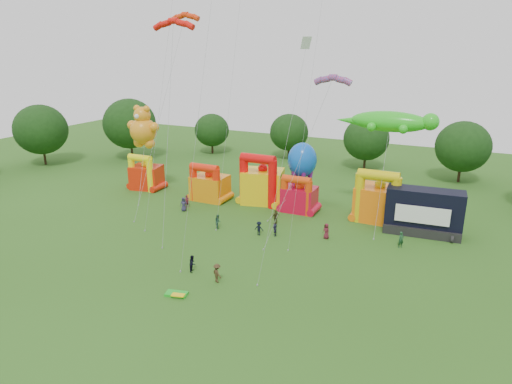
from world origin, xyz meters
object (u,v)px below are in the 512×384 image
at_px(bouncy_castle_0, 146,175).
at_px(bouncy_castle_2, 262,184).
at_px(octopus_kite, 295,178).
at_px(spectator_0, 184,204).
at_px(teddy_bear_kite, 142,157).
at_px(spectator_4, 276,217).
at_px(gecko_kite, 386,151).
at_px(stage_trailer, 424,212).

distance_m(bouncy_castle_0, bouncy_castle_2, 19.66).
bearing_deg(octopus_kite, spectator_0, -151.67).
xyz_separation_m(teddy_bear_kite, spectator_4, (22.69, -2.32, -5.08)).
xyz_separation_m(teddy_bear_kite, octopus_kite, (22.86, 4.04, -1.48)).
height_order(gecko_kite, spectator_4, gecko_kite).
bearing_deg(teddy_bear_kite, spectator_0, -19.33).
xyz_separation_m(bouncy_castle_0, octopus_kite, (24.88, 1.14, 2.37)).
bearing_deg(stage_trailer, spectator_0, -169.01).
distance_m(bouncy_castle_2, spectator_0, 11.55).
bearing_deg(gecko_kite, octopus_kite, -176.64).
xyz_separation_m(stage_trailer, teddy_bear_kite, (-39.91, -2.68, 3.37)).
relative_size(teddy_bear_kite, gecko_kite, 0.96).
distance_m(bouncy_castle_2, octopus_kite, 5.62).
height_order(spectator_0, spectator_4, spectator_0).
relative_size(teddy_bear_kite, spectator_0, 6.85).
distance_m(teddy_bear_kite, octopus_kite, 23.26).
distance_m(bouncy_castle_0, teddy_bear_kite, 5.23).
bearing_deg(bouncy_castle_0, spectator_0, -28.58).
relative_size(spectator_0, spectator_4, 1.00).
height_order(bouncy_castle_2, spectator_4, bouncy_castle_2).
bearing_deg(octopus_kite, gecko_kite, 3.36).
distance_m(bouncy_castle_2, spectator_4, 8.83).
height_order(stage_trailer, spectator_4, stage_trailer).
xyz_separation_m(bouncy_castle_0, teddy_bear_kite, (2.03, -2.91, 3.85)).
relative_size(bouncy_castle_0, spectator_0, 2.94).
distance_m(bouncy_castle_2, gecko_kite, 18.13).
xyz_separation_m(bouncy_castle_2, octopus_kite, (5.31, -0.57, 1.75)).
xyz_separation_m(bouncy_castle_2, gecko_kite, (16.95, 0.11, 6.43)).
bearing_deg(spectator_0, gecko_kite, -6.26).
bearing_deg(spectator_4, spectator_0, -53.96).
height_order(teddy_bear_kite, octopus_kite, teddy_bear_kite).
bearing_deg(spectator_4, stage_trailer, 138.24).
height_order(bouncy_castle_0, stage_trailer, bouncy_castle_0).
height_order(bouncy_castle_2, spectator_0, bouncy_castle_2).
distance_m(spectator_0, spectator_4, 13.42).
bearing_deg(stage_trailer, gecko_kite, 159.25).
distance_m(teddy_bear_kite, spectator_0, 11.09).
bearing_deg(spectator_0, teddy_bear_kite, 136.81).
bearing_deg(bouncy_castle_2, spectator_4, -53.45).
height_order(bouncy_castle_2, teddy_bear_kite, teddy_bear_kite).
distance_m(bouncy_castle_0, stage_trailer, 41.93).
relative_size(teddy_bear_kite, octopus_kite, 1.42).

